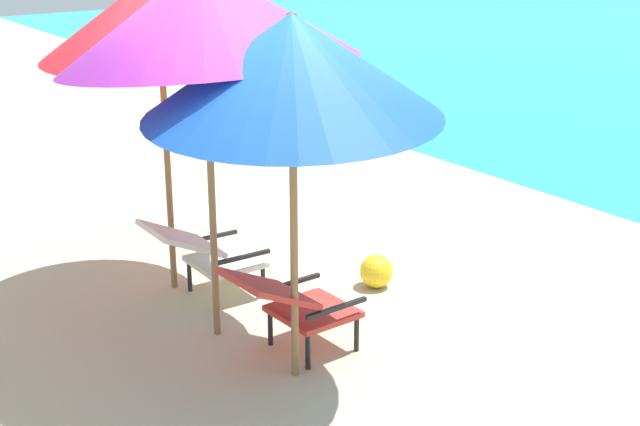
{
  "coord_description": "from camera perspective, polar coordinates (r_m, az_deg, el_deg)",
  "views": [
    {
      "loc": [
        5.17,
        -3.32,
        2.95
      ],
      "look_at": [
        0.0,
        0.38,
        0.75
      ],
      "focal_mm": 50.57,
      "sensor_mm": 36.0,
      "label": 1
    }
  ],
  "objects": [
    {
      "name": "lounge_chair_right",
      "position": [
        6.1,
        -1.75,
        -5.6
      ],
      "size": [
        0.57,
        0.89,
        0.68
      ],
      "color": "red",
      "rests_on": "ground_plane"
    },
    {
      "name": "beach_ball",
      "position": [
        7.28,
        3.59,
        -3.7
      ],
      "size": [
        0.27,
        0.27,
        0.27
      ],
      "primitive_type": "sphere",
      "color": "yellow",
      "rests_on": "ground_plane"
    },
    {
      "name": "ground_plane",
      "position": [
        9.44,
        18.16,
        -0.11
      ],
      "size": [
        40.0,
        40.0,
        0.0
      ],
      "primitive_type": "plane",
      "color": "#CCB78E"
    },
    {
      "name": "lounge_chair_left",
      "position": [
        7.0,
        -7.3,
        -2.42
      ],
      "size": [
        0.56,
        0.89,
        0.68
      ],
      "color": "silver",
      "rests_on": "ground_plane"
    },
    {
      "name": "beach_umbrella_center",
      "position": [
        5.95,
        -7.34,
        12.39
      ],
      "size": [
        2.48,
        2.44,
        2.69
      ],
      "color": "olive",
      "rests_on": "ground_plane"
    },
    {
      "name": "beach_umbrella_left",
      "position": [
        6.84,
        -10.16,
        12.26
      ],
      "size": [
        1.79,
        1.81,
        2.51
      ],
      "color": "olive",
      "rests_on": "ground_plane"
    },
    {
      "name": "beach_umbrella_right",
      "position": [
        5.35,
        -1.77,
        9.27
      ],
      "size": [
        2.6,
        2.59,
        2.4
      ],
      "color": "olive",
      "rests_on": "ground_plane"
    }
  ]
}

